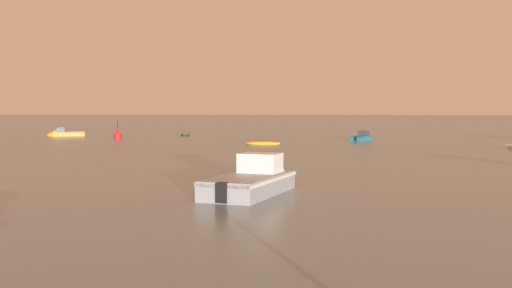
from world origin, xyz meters
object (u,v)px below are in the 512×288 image
Objects in this scene: rowboat_moored_3 at (185,134)px; motorboat_moored_2 at (363,138)px; rowboat_moored_0 at (263,143)px; motorboat_moored_1 at (62,134)px; channel_buoy at (118,135)px; motorboat_moored_4 at (258,183)px.

motorboat_moored_2 is at bearing -123.28° from rowboat_moored_3.
motorboat_moored_2 reaches higher than rowboat_moored_0.
rowboat_moored_3 is at bearing 89.63° from motorboat_moored_2.
channel_buoy is at bearing 121.60° from motorboat_moored_1.
channel_buoy reaches higher than motorboat_moored_1.
motorboat_moored_4 reaches higher than motorboat_moored_2.
rowboat_moored_0 is 31.91m from motorboat_moored_1.
channel_buoy reaches higher than motorboat_moored_4.
rowboat_moored_0 reaches higher than rowboat_moored_3.
motorboat_moored_1 is 2.13× the size of channel_buoy.
motorboat_moored_1 is (-28.16, 15.02, 0.12)m from rowboat_moored_0.
motorboat_moored_2 reaches higher than rowboat_moored_3.
channel_buoy is (9.54, -5.28, 0.19)m from motorboat_moored_1.
motorboat_moored_1 is at bearing 95.05° from rowboat_moored_3.
motorboat_moored_1 is at bearing 47.14° from motorboat_moored_4.
motorboat_moored_2 is 0.67× the size of motorboat_moored_4.
motorboat_moored_2 is (10.15, 9.87, 0.09)m from rowboat_moored_0.
rowboat_moored_3 is (15.25, 4.35, -0.13)m from motorboat_moored_1.
motorboat_moored_2 is 1.25× the size of rowboat_moored_3.
channel_buoy reaches higher than rowboat_moored_3.
motorboat_moored_4 is at bearing -166.21° from motorboat_moored_2.
motorboat_moored_4 reaches higher than rowboat_moored_0.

